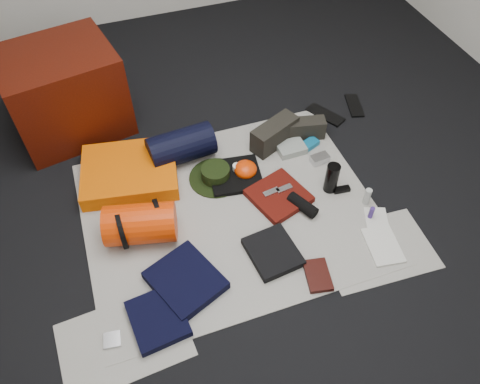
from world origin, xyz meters
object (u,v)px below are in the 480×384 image
object	(u,v)px
sleeping_pad	(130,172)
compact_camera	(320,159)
red_cabinet	(64,92)
navy_duffel	(181,146)
water_bottle	(332,178)
stuff_sack	(141,224)
paperback_book	(318,275)

from	to	relation	value
sleeping_pad	compact_camera	xyz separation A→B (m)	(1.12, -0.25, -0.03)
red_cabinet	sleeping_pad	world-z (taller)	red_cabinet
navy_duffel	water_bottle	bearing A→B (deg)	-40.57
navy_duffel	stuff_sack	bearing A→B (deg)	-130.29
red_cabinet	paperback_book	world-z (taller)	red_cabinet
sleeping_pad	stuff_sack	distance (m)	0.45
red_cabinet	sleeping_pad	bearing A→B (deg)	-77.46
navy_duffel	red_cabinet	bearing A→B (deg)	133.01
navy_duffel	water_bottle	distance (m)	0.91
stuff_sack	compact_camera	world-z (taller)	stuff_sack
sleeping_pad	navy_duffel	world-z (taller)	navy_duffel
sleeping_pad	compact_camera	bearing A→B (deg)	-12.59
red_cabinet	sleeping_pad	size ratio (longest dim) A/B	1.21
navy_duffel	paperback_book	xyz separation A→B (m)	(0.43, -1.04, -0.09)
navy_duffel	paperback_book	distance (m)	1.13
red_cabinet	compact_camera	world-z (taller)	red_cabinet
navy_duffel	compact_camera	xyz separation A→B (m)	(0.79, -0.31, -0.08)
water_bottle	stuff_sack	bearing A→B (deg)	178.29
red_cabinet	water_bottle	bearing A→B (deg)	-49.50
water_bottle	paperback_book	distance (m)	0.60
stuff_sack	navy_duffel	bearing A→B (deg)	54.86
red_cabinet	stuff_sack	xyz separation A→B (m)	(0.24, -1.03, -0.16)
paperback_book	sleeping_pad	bearing A→B (deg)	138.93
water_bottle	paperback_book	bearing A→B (deg)	-122.13
navy_duffel	compact_camera	bearing A→B (deg)	-26.42
navy_duffel	water_bottle	xyz separation A→B (m)	(0.74, -0.53, -0.01)
sleeping_pad	paperback_book	world-z (taller)	sleeping_pad
red_cabinet	water_bottle	size ratio (longest dim) A/B	3.45
compact_camera	sleeping_pad	bearing A→B (deg)	161.39
water_bottle	paperback_book	xyz separation A→B (m)	(-0.32, -0.51, -0.08)
sleeping_pad	water_bottle	distance (m)	1.18
stuff_sack	paperback_book	bearing A→B (deg)	-34.83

